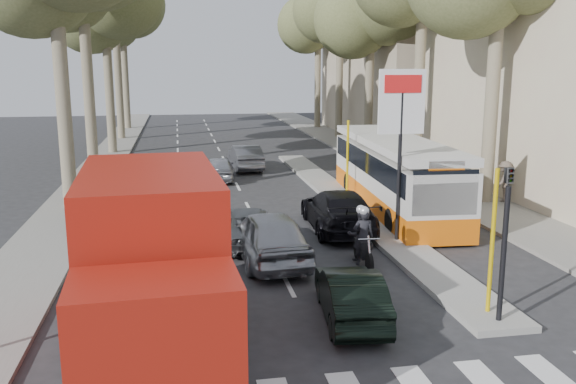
% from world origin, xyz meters
% --- Properties ---
extents(ground, '(120.00, 120.00, 0.00)m').
position_xyz_m(ground, '(0.00, 0.00, 0.00)').
color(ground, '#28282B').
rests_on(ground, ground).
extents(sidewalk_right, '(3.20, 70.00, 0.12)m').
position_xyz_m(sidewalk_right, '(8.60, 25.00, 0.06)').
color(sidewalk_right, gray).
rests_on(sidewalk_right, ground).
extents(median_left, '(2.40, 64.00, 0.12)m').
position_xyz_m(median_left, '(-8.00, 28.00, 0.06)').
color(median_left, gray).
rests_on(median_left, ground).
extents(traffic_island, '(1.50, 26.00, 0.16)m').
position_xyz_m(traffic_island, '(3.25, 11.00, 0.08)').
color(traffic_island, gray).
rests_on(traffic_island, ground).
extents(building_far, '(11.00, 20.00, 16.00)m').
position_xyz_m(building_far, '(15.50, 34.00, 8.00)').
color(building_far, '#B7A88E').
rests_on(building_far, ground).
extents(billboard, '(1.50, 12.10, 5.60)m').
position_xyz_m(billboard, '(3.25, 5.00, 3.70)').
color(billboard, yellow).
rests_on(billboard, ground).
extents(traffic_light_island, '(0.16, 0.41, 3.60)m').
position_xyz_m(traffic_light_island, '(3.25, -1.50, 2.49)').
color(traffic_light_island, black).
rests_on(traffic_light_island, ground).
extents(tree_l_e, '(7.40, 7.20, 14.49)m').
position_xyz_m(tree_l_e, '(-7.97, 44.11, 10.73)').
color(tree_l_e, '#6B604C').
rests_on(tree_l_e, ground).
extents(tree_r_c, '(7.40, 7.20, 13.32)m').
position_xyz_m(tree_r_c, '(9.03, 26.11, 9.69)').
color(tree_r_c, '#6B604C').
rests_on(tree_r_c, ground).
extents(tree_r_e, '(7.40, 7.20, 14.10)m').
position_xyz_m(tree_r_e, '(9.23, 42.11, 10.38)').
color(tree_r_e, '#6B604C').
rests_on(tree_r_e, ground).
extents(silver_hatchback, '(2.16, 4.70, 1.56)m').
position_xyz_m(silver_hatchback, '(-1.10, 4.00, 0.78)').
color(silver_hatchback, '#9FA1A7').
rests_on(silver_hatchback, ground).
extents(dark_hatchback, '(1.62, 3.71, 1.19)m').
position_xyz_m(dark_hatchback, '(0.12, -0.49, 0.59)').
color(dark_hatchback, black).
rests_on(dark_hatchback, ground).
extents(queue_car_a, '(2.23, 4.38, 1.18)m').
position_xyz_m(queue_car_a, '(-1.61, 6.00, 0.59)').
color(queue_car_a, '#4C4F53').
rests_on(queue_car_a, ground).
extents(queue_car_b, '(2.21, 5.06, 1.45)m').
position_xyz_m(queue_car_b, '(1.80, 7.00, 0.72)').
color(queue_car_b, black).
rests_on(queue_car_b, ground).
extents(queue_car_c, '(1.69, 3.67, 1.22)m').
position_xyz_m(queue_car_c, '(-1.66, 17.25, 0.61)').
color(queue_car_c, '#B0B1B8').
rests_on(queue_car_c, ground).
extents(queue_car_d, '(1.67, 4.24, 1.37)m').
position_xyz_m(queue_car_d, '(-0.00, 20.28, 0.69)').
color(queue_car_d, '#4C4D54').
rests_on(queue_car_d, ground).
extents(queue_car_e, '(1.97, 4.69, 1.35)m').
position_xyz_m(queue_car_e, '(-5.87, 10.19, 0.68)').
color(queue_car_e, black).
rests_on(queue_car_e, ground).
extents(red_truck, '(2.96, 7.00, 3.67)m').
position_xyz_m(red_truck, '(-4.21, -1.55, 1.94)').
color(red_truck, black).
rests_on(red_truck, ground).
extents(city_bus, '(3.03, 11.16, 2.91)m').
position_xyz_m(city_bus, '(4.80, 9.68, 1.53)').
color(city_bus, orange).
rests_on(city_bus, ground).
extents(motorcycle, '(0.78, 2.11, 1.79)m').
position_xyz_m(motorcycle, '(1.51, 3.22, 0.82)').
color(motorcycle, black).
rests_on(motorcycle, ground).
extents(pedestrian_near, '(0.83, 1.09, 1.67)m').
position_xyz_m(pedestrian_near, '(7.20, 10.27, 0.95)').
color(pedestrian_near, '#3C324C').
rests_on(pedestrian_near, sidewalk_right).
extents(pedestrian_far, '(1.20, 0.98, 1.71)m').
position_xyz_m(pedestrian_far, '(9.70, 9.75, 0.97)').
color(pedestrian_far, brown).
rests_on(pedestrian_far, sidewalk_right).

